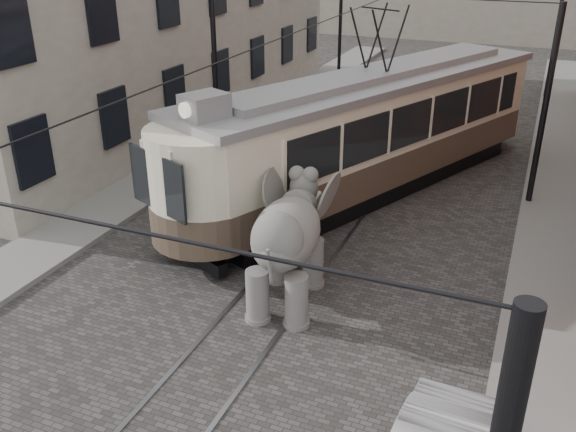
% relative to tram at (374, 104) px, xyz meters
% --- Properties ---
extents(ground, '(120.00, 120.00, 0.00)m').
position_rel_tram_xyz_m(ground, '(-0.33, -5.25, -2.86)').
color(ground, '#44413F').
extents(tram_rails, '(1.54, 80.00, 0.02)m').
position_rel_tram_xyz_m(tram_rails, '(-0.33, -5.25, -2.85)').
color(tram_rails, slate).
rests_on(tram_rails, ground).
extents(sidewalk_right, '(2.00, 60.00, 0.15)m').
position_rel_tram_xyz_m(sidewalk_right, '(5.67, -5.25, -2.79)').
color(sidewalk_right, slate).
rests_on(sidewalk_right, ground).
extents(sidewalk_left, '(2.00, 60.00, 0.15)m').
position_rel_tram_xyz_m(sidewalk_left, '(-6.83, -5.25, -2.79)').
color(sidewalk_left, slate).
rests_on(sidewalk_left, ground).
extents(stucco_building, '(7.00, 24.00, 10.00)m').
position_rel_tram_xyz_m(stucco_building, '(-11.33, 4.75, 2.14)').
color(stucco_building, gray).
rests_on(stucco_building, ground).
extents(catenary, '(11.00, 30.20, 6.00)m').
position_rel_tram_xyz_m(catenary, '(-0.53, -0.25, 0.14)').
color(catenary, black).
rests_on(catenary, ground).
extents(tram, '(8.54, 14.40, 5.73)m').
position_rel_tram_xyz_m(tram, '(0.00, 0.00, 0.00)').
color(tram, beige).
rests_on(tram, ground).
extents(elephant, '(3.08, 4.74, 2.71)m').
position_rel_tram_xyz_m(elephant, '(0.04, -7.17, -1.51)').
color(elephant, slate).
rests_on(elephant, ground).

